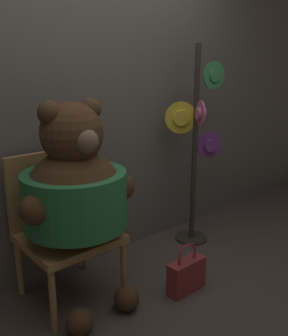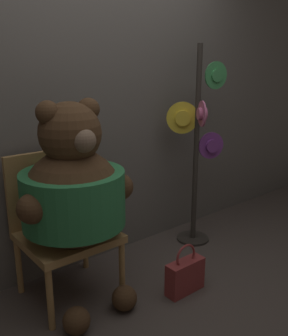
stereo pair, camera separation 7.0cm
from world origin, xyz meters
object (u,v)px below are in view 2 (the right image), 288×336
at_px(chair, 61,221).
at_px(handbag_on_ground, 185,275).
at_px(teddy_bear, 74,192).
at_px(hat_display_rack, 198,146).

relative_size(chair, handbag_on_ground, 2.69).
xyz_separation_m(chair, teddy_bear, (0.01, -0.18, 0.25)).
height_order(teddy_bear, handbag_on_ground, teddy_bear).
bearing_deg(teddy_bear, handbag_on_ground, -31.88).
relative_size(hat_display_rack, handbag_on_ground, 4.68).
xyz_separation_m(teddy_bear, handbag_on_ground, (0.61, -0.38, -0.63)).
distance_m(chair, teddy_bear, 0.31).
bearing_deg(chair, hat_display_rack, -2.48).
bearing_deg(hat_display_rack, teddy_bear, -174.15).
distance_m(teddy_bear, hat_display_rack, 1.25).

